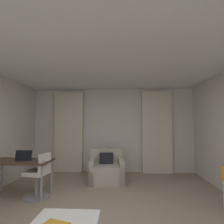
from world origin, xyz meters
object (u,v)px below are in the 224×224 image
(desk, at_px, (21,164))
(laptop, at_px, (25,158))
(armchair, at_px, (106,170))
(desk_chair, at_px, (39,178))

(desk, xyz_separation_m, laptop, (0.09, -0.01, 0.11))
(desk, bearing_deg, armchair, 31.36)
(desk, distance_m, desk_chair, 0.50)
(armchair, distance_m, desk, 2.02)
(armchair, relative_size, laptop, 2.69)
(desk, height_order, laptop, laptop)
(armchair, bearing_deg, desk_chair, -139.23)
(desk_chair, distance_m, laptop, 0.50)
(desk_chair, xyz_separation_m, laptop, (-0.32, 0.05, 0.38))
(desk, xyz_separation_m, desk_chair, (0.42, -0.07, -0.26))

